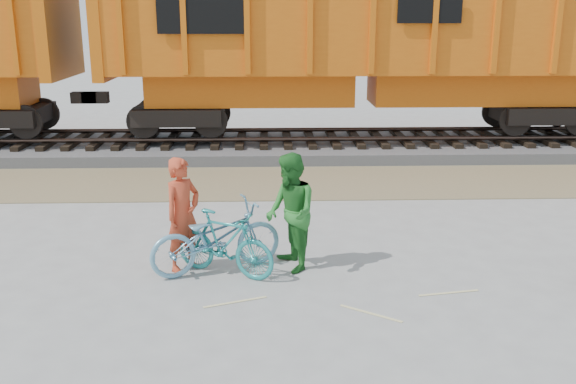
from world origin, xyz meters
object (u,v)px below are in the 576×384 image
(hopper_car_center, at_px, (363,42))
(person_man, at_px, (291,213))
(bicycle_teal, at_px, (224,243))
(person_solo, at_px, (183,214))
(bicycle_blue, at_px, (216,237))

(hopper_car_center, bearing_deg, person_man, -104.76)
(bicycle_teal, xyz_separation_m, person_man, (1.00, 0.20, 0.41))
(bicycle_teal, bearing_deg, person_man, -51.25)
(hopper_car_center, bearing_deg, bicycle_teal, -110.34)
(person_solo, height_order, person_man, person_man)
(bicycle_teal, xyz_separation_m, person_solo, (-0.63, 0.26, 0.38))
(hopper_car_center, height_order, person_man, hopper_car_center)
(hopper_car_center, distance_m, bicycle_teal, 9.74)
(hopper_car_center, relative_size, bicycle_blue, 6.81)
(bicycle_blue, bearing_deg, person_solo, 55.51)
(hopper_car_center, bearing_deg, bicycle_blue, -111.43)
(person_man, bearing_deg, bicycle_teal, -95.56)
(person_solo, relative_size, person_man, 0.97)
(bicycle_teal, bearing_deg, bicycle_blue, 66.62)
(hopper_car_center, distance_m, person_man, 9.17)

